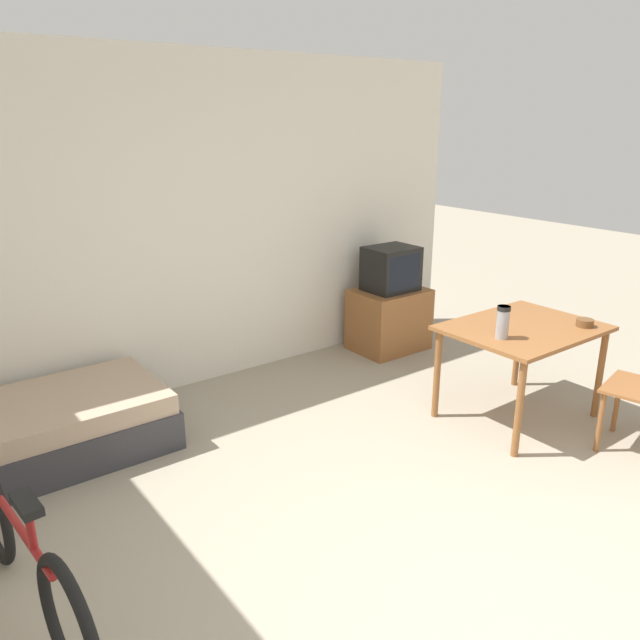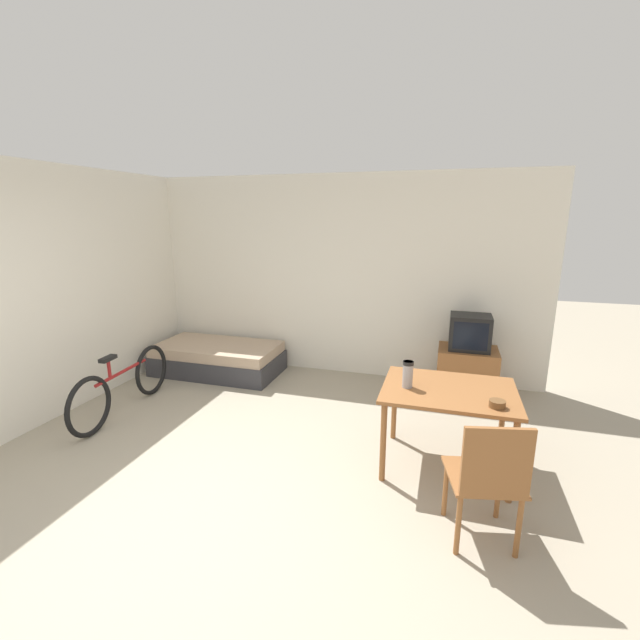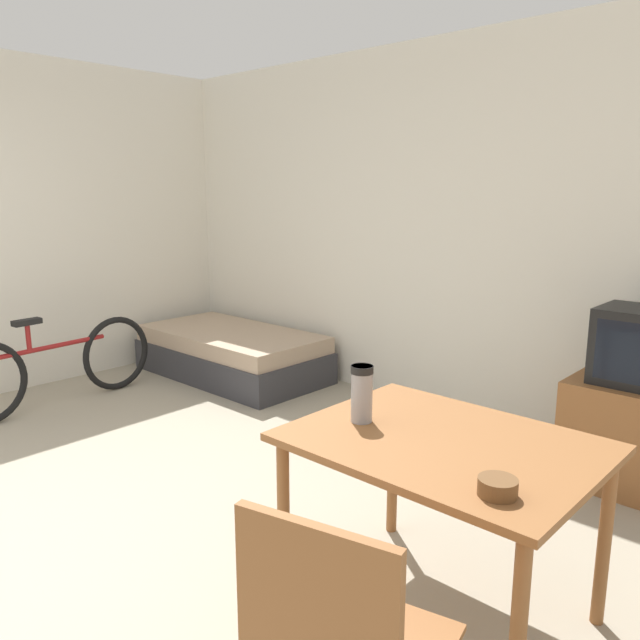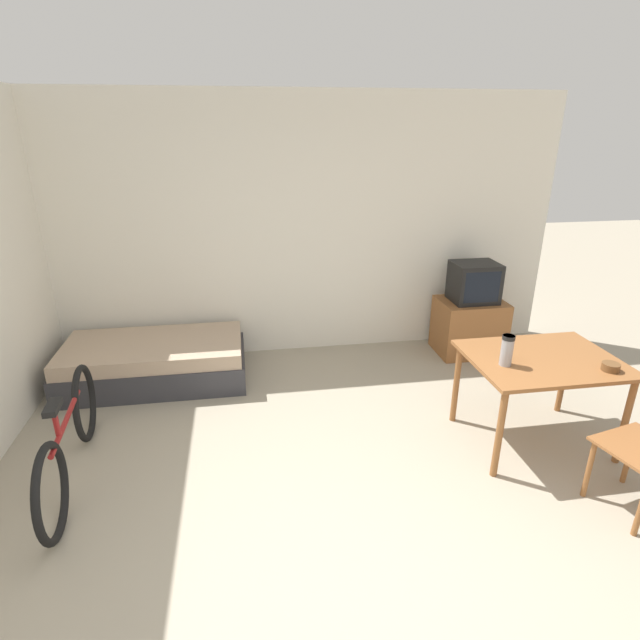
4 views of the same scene
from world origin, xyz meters
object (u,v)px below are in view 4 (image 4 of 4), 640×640
(daybed, at_px, (155,362))
(tv, at_px, (470,315))
(dining_table, at_px, (541,368))
(thermos_flask, at_px, (507,349))
(bicycle, at_px, (70,440))
(mate_bowl, at_px, (611,367))

(daybed, xyz_separation_m, tv, (3.32, 0.15, 0.23))
(dining_table, height_order, thermos_flask, thermos_flask)
(dining_table, xyz_separation_m, bicycle, (-3.46, 0.08, -0.32))
(tv, xyz_separation_m, mate_bowl, (0.13, -1.93, 0.33))
(daybed, distance_m, thermos_flask, 3.24)
(daybed, bearing_deg, tv, 2.57)
(bicycle, relative_size, mate_bowl, 13.77)
(dining_table, xyz_separation_m, mate_bowl, (0.35, -0.27, 0.12))
(dining_table, bearing_deg, mate_bowl, -37.29)
(tv, distance_m, thermos_flask, 1.87)
(daybed, height_order, bicycle, bicycle)
(bicycle, height_order, mate_bowl, mate_bowl)
(dining_table, relative_size, bicycle, 0.66)
(dining_table, relative_size, thermos_flask, 4.74)
(thermos_flask, bearing_deg, tv, 71.85)
(daybed, height_order, dining_table, dining_table)
(bicycle, xyz_separation_m, mate_bowl, (3.81, -0.35, 0.44))
(mate_bowl, bearing_deg, bicycle, 174.81)
(thermos_flask, distance_m, mate_bowl, 0.73)
(dining_table, distance_m, thermos_flask, 0.41)
(daybed, bearing_deg, mate_bowl, -27.29)
(thermos_flask, height_order, mate_bowl, thermos_flask)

